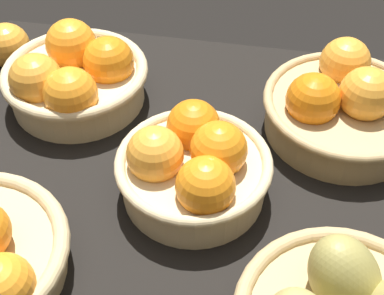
{
  "coord_description": "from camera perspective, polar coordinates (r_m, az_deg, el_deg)",
  "views": [
    {
      "loc": [
        -10.61,
        49.05,
        61.3
      ],
      "look_at": [
        -0.85,
        -3.77,
        7.0
      ],
      "focal_mm": 50.53,
      "sensor_mm": 36.0,
      "label": 1
    }
  ],
  "objects": [
    {
      "name": "loose_orange_front_gap",
      "position": [
        1.01,
        -18.91,
        10.15
      ],
      "size": [
        7.83,
        7.83,
        7.83
      ],
      "primitive_type": "sphere",
      "color": "#F49E33",
      "rests_on": "market_tray"
    },
    {
      "name": "basket_near_left",
      "position": [
        0.85,
        15.63,
        4.31
      ],
      "size": [
        24.91,
        24.91,
        12.23
      ],
      "color": "tan",
      "rests_on": "market_tray"
    },
    {
      "name": "market_tray",
      "position": [
        0.78,
        -1.12,
        -4.7
      ],
      "size": [
        84.0,
        72.0,
        3.0
      ],
      "primitive_type": "cube",
      "color": "black",
      "rests_on": "ground"
    },
    {
      "name": "basket_center",
      "position": [
        0.72,
        0.16,
        -1.98
      ],
      "size": [
        21.23,
        21.23,
        11.98
      ],
      "color": "#D3BC8C",
      "rests_on": "market_tray"
    },
    {
      "name": "basket_near_right",
      "position": [
        0.89,
        -12.26,
        7.27
      ],
      "size": [
        23.43,
        23.43,
        12.35
      ],
      "color": "#D3BC8C",
      "rests_on": "market_tray"
    }
  ]
}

